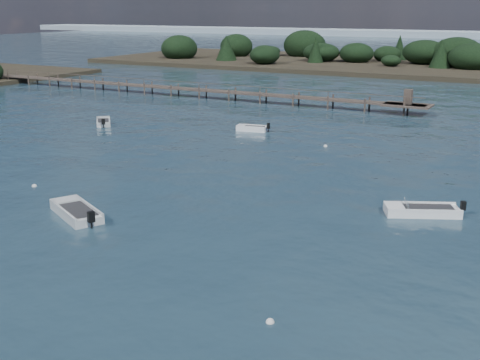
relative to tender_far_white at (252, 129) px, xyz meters
The scene contains 10 objects.
ground 28.65m from the tender_far_white, 76.99° to the left, with size 400.00×400.00×0.00m, color #182B38.
tender_far_white is the anchor object (origin of this frame).
dinghy_mid_white_b 25.06m from the tender_far_white, 40.57° to the right, with size 4.30×3.07×1.08m.
dinghy_mid_grey 25.74m from the tender_far_white, 84.54° to the right, with size 4.47×3.32×1.15m.
tender_far_grey 14.84m from the tender_far_white, 164.11° to the right, with size 3.04×3.22×1.14m.
buoy_b 35.28m from the tender_far_white, 61.48° to the right, with size 0.32×0.32×0.32m, color silver.
buoy_e 8.79m from the tender_far_white, 18.96° to the right, with size 0.32×0.32×0.32m, color silver.
buoy_extra_a 22.97m from the tender_far_white, 99.89° to the right, with size 0.32×0.32×0.32m, color silver.
jetty 22.08m from the tender_far_white, 133.88° to the left, with size 64.50×3.20×3.40m.
distant_haze 214.82m from the tender_far_white, 112.89° to the left, with size 280.00×20.00×2.40m, color #8EA1AF.
Camera 1 is at (18.76, -16.60, 10.99)m, focal length 45.00 mm.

